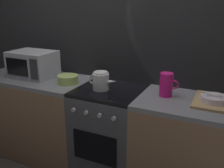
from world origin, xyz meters
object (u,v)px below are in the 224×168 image
at_px(pitcher, 166,85).
at_px(stove_unit, 110,133).
at_px(microwave, 33,64).
at_px(dish_pile, 214,100).
at_px(kettle, 101,81).
at_px(mixing_bowl, 68,79).

bearing_deg(pitcher, stove_unit, -175.10).
xyz_separation_m(stove_unit, microwave, (-0.91, 0.02, 0.59)).
distance_m(pitcher, dish_pile, 0.39).
distance_m(stove_unit, kettle, 0.54).
bearing_deg(stove_unit, mixing_bowl, -176.71).
relative_size(stove_unit, microwave, 1.96).
distance_m(microwave, dish_pile, 1.81).
xyz_separation_m(kettle, dish_pile, (0.95, 0.10, -0.06)).
bearing_deg(kettle, dish_pile, 5.98).
height_order(stove_unit, dish_pile, dish_pile).
bearing_deg(dish_pile, pitcher, -178.79).
bearing_deg(mixing_bowl, pitcher, 4.15).
bearing_deg(microwave, stove_unit, -1.23).
height_order(stove_unit, microwave, microwave).
bearing_deg(dish_pile, stove_unit, -176.68).
xyz_separation_m(pitcher, dish_pile, (0.38, 0.01, -0.08)).
relative_size(kettle, dish_pile, 0.71).
height_order(mixing_bowl, dish_pile, mixing_bowl).
xyz_separation_m(stove_unit, mixing_bowl, (-0.44, -0.03, 0.49)).
height_order(stove_unit, pitcher, pitcher).
relative_size(mixing_bowl, pitcher, 1.00).
height_order(microwave, dish_pile, microwave).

